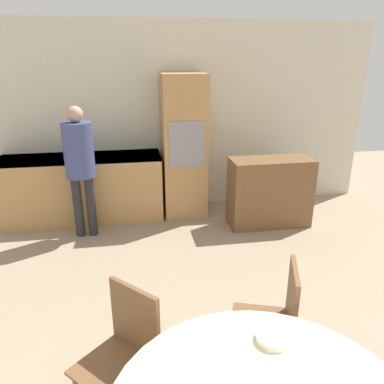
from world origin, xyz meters
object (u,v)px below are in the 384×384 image
at_px(oven_unit, 184,147).
at_px(sideboard, 270,192).
at_px(chair_far_right, 275,318).
at_px(person_standing, 80,159).
at_px(chair_far_left, 125,350).
at_px(bowl_near, 273,338).

height_order(oven_unit, sideboard, oven_unit).
relative_size(oven_unit, sideboard, 1.83).
xyz_separation_m(chair_far_right, person_standing, (-1.49, 2.51, 0.49)).
bearing_deg(person_standing, oven_unit, 21.54).
xyz_separation_m(sideboard, chair_far_left, (-1.88, -2.58, 0.05)).
relative_size(sideboard, person_standing, 0.66).
xyz_separation_m(sideboard, person_standing, (-2.37, 0.06, 0.54)).
bearing_deg(chair_far_left, bowl_near, 23.25).
bearing_deg(bowl_near, sideboard, 69.24).
distance_m(chair_far_right, person_standing, 2.96).
distance_m(sideboard, person_standing, 2.44).
distance_m(chair_far_left, chair_far_right, 1.00).
distance_m(chair_far_left, person_standing, 2.73).
height_order(sideboard, chair_far_right, sideboard).
distance_m(sideboard, chair_far_left, 3.19).
bearing_deg(chair_far_right, chair_far_left, -63.99).
relative_size(chair_far_left, chair_far_right, 1.00).
height_order(sideboard, chair_far_left, sideboard).
bearing_deg(chair_far_right, person_standing, -130.43).
bearing_deg(person_standing, chair_far_left, -79.32).
height_order(person_standing, bowl_near, person_standing).
distance_m(oven_unit, bowl_near, 3.49).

